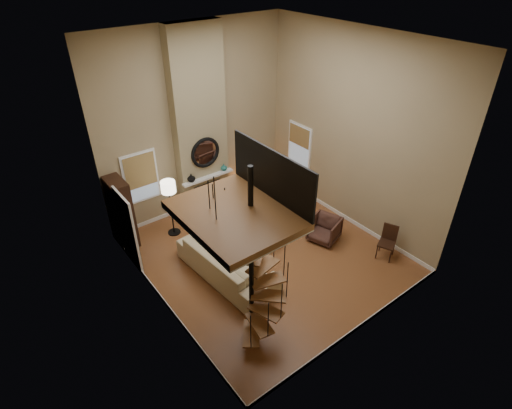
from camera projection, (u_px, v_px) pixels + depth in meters
ground at (265, 254)px, 11.09m from camera, size 6.00×6.50×0.01m
back_wall at (196, 123)px, 11.75m from camera, size 6.00×0.02×5.50m
front_wall at (377, 229)px, 7.42m from camera, size 6.00×0.02×5.50m
left_wall at (148, 206)px, 8.06m from camera, size 0.02×6.50×5.50m
right_wall at (352, 133)px, 11.11m from camera, size 0.02×6.50×5.50m
ceiling at (268, 41)px, 8.09m from camera, size 6.00×6.50×0.01m
baseboard_back at (203, 201)px, 13.21m from camera, size 6.00×0.02×0.12m
baseboard_front at (357, 328)px, 8.90m from camera, size 6.00×0.02×0.12m
baseboard_left at (165, 302)px, 9.53m from camera, size 0.02×6.50×0.12m
baseboard_right at (341, 214)px, 12.58m from camera, size 0.02×6.50×0.12m
chimney_breast at (199, 125)px, 11.62m from camera, size 1.60×0.38×5.50m
hearth at (214, 211)px, 12.79m from camera, size 1.50×0.60×0.04m
firebox at (208, 193)px, 12.69m from camera, size 0.95×0.02×0.72m
mantel at (208, 177)px, 12.31m from camera, size 1.70×0.18×0.06m
mirror_frame at (205, 153)px, 11.91m from camera, size 0.94×0.10×0.94m
mirror_disc at (205, 153)px, 11.92m from camera, size 0.80×0.01×0.80m
vase_left at (191, 178)px, 11.97m from camera, size 0.24×0.24×0.25m
vase_right at (224, 167)px, 12.57m from camera, size 0.20×0.20×0.21m
window_back at (141, 177)px, 11.38m from camera, size 1.02×0.06×1.52m
window_right at (299, 146)px, 13.04m from camera, size 0.06×1.02×1.52m
entry_door at (129, 231)px, 10.21m from camera, size 0.10×1.05×2.16m
loft at (239, 210)px, 7.08m from camera, size 1.70×2.20×1.09m
spiral_stair at (252, 266)px, 8.02m from camera, size 1.47×1.47×4.06m
hutch at (122, 213)px, 11.05m from camera, size 0.43×0.91×2.04m
sofa at (226, 263)px, 10.19m from camera, size 1.36×2.96×0.84m
armchair_near at (282, 209)px, 12.31m from camera, size 0.91×0.89×0.75m
armchair_far at (325, 228)px, 11.49m from camera, size 0.99×0.98×0.72m
coffee_table at (262, 242)px, 11.06m from camera, size 1.27×0.79×0.45m
bowl at (261, 235)px, 10.98m from camera, size 0.38×0.38×0.09m
book at (276, 235)px, 11.04m from camera, size 0.30×0.33×0.03m
floor_lamp at (169, 191)px, 11.12m from camera, size 0.41×0.41×1.71m
accent_lamp at (243, 187)px, 13.59m from camera, size 0.14×0.14×0.49m
side_chair at (388, 240)px, 10.76m from camera, size 0.55×0.54×0.93m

